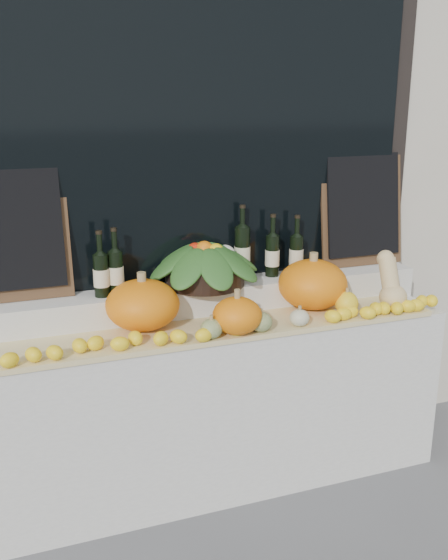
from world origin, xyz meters
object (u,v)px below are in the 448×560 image
Objects in this scene: butternut_squash at (391,284)px; produce_bowl at (205,263)px; pumpkin_left at (143,305)px; wine_bottle_tall at (242,252)px; pumpkin_right at (313,284)px.

butternut_squash is 0.96m from produce_bowl.
wine_bottle_tall reaches higher than pumpkin_left.
wine_bottle_tall is (0.22, 0.05, 0.03)m from produce_bowl.
wine_bottle_tall is at bearing 13.36° from produce_bowl.
pumpkin_right is 0.40m from butternut_squash.
pumpkin_right is (0.89, -0.01, 0.01)m from pumpkin_left.
produce_bowl is (-0.53, 0.16, 0.12)m from pumpkin_right.
wine_bottle_tall is (-0.31, 0.21, 0.15)m from pumpkin_right.
produce_bowl is 0.23m from wine_bottle_tall.
butternut_squash reaches higher than pumpkin_left.
pumpkin_left is at bearing 174.03° from butternut_squash.
wine_bottle_tall is at bearing 145.09° from pumpkin_right.
pumpkin_right is at bearing -34.91° from wine_bottle_tall.
butternut_squash is at bearing -18.23° from pumpkin_right.
butternut_squash is 0.47× the size of produce_bowl.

